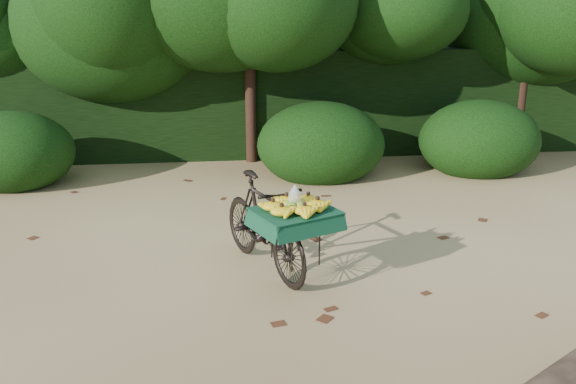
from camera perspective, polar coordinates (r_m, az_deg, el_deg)
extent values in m
plane|color=#D0B86F|center=(5.27, -5.67, -11.90)|extent=(80.00, 80.00, 0.00)
imported|color=black|center=(5.99, -2.28, -3.04)|extent=(1.06, 1.64, 0.96)
cube|color=black|center=(5.40, 0.69, -1.91)|extent=(0.49, 0.53, 0.02)
cube|color=#12452D|center=(5.39, 0.69, -1.75)|extent=(0.87, 0.81, 0.01)
ellipsoid|color=olive|center=(5.41, 1.30, -1.13)|extent=(0.09, 0.07, 0.10)
ellipsoid|color=olive|center=(5.43, 0.58, -1.05)|extent=(0.09, 0.07, 0.10)
ellipsoid|color=olive|center=(5.38, 0.01, -1.24)|extent=(0.09, 0.07, 0.10)
ellipsoid|color=olive|center=(5.32, 0.37, -1.45)|extent=(0.09, 0.07, 0.10)
ellipsoid|color=olive|center=(5.34, 1.18, -1.38)|extent=(0.09, 0.07, 0.10)
cylinder|color=#EAE5C6|center=(5.37, 0.64, -0.77)|extent=(0.11, 0.11, 0.14)
cube|color=black|center=(11.03, -6.40, 8.60)|extent=(26.00, 1.80, 1.80)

